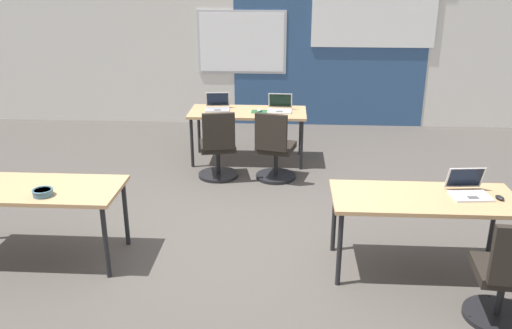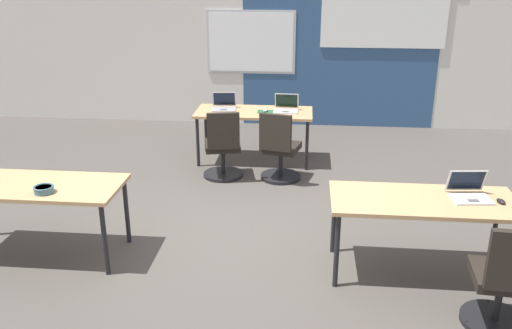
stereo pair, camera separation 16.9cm
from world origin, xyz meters
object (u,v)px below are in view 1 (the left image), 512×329
(laptop_far_left, at_px, (218,106))
(laptop_near_right_end, at_px, (469,190))
(mouse_far_right, at_px, (259,110))
(desk_near_left, at_px, (33,193))
(laptop_far_right, at_px, (280,107))
(chair_far_left, at_px, (218,151))
(snack_bowl, at_px, (43,192))
(desk_far_center, at_px, (248,115))
(chair_near_right_end, at_px, (507,282))
(chair_far_right, at_px, (275,152))
(mouse_near_right_end, at_px, (500,198))
(desk_near_right, at_px, (424,203))

(laptop_far_left, distance_m, laptop_near_right_end, 3.80)
(laptop_far_left, relative_size, mouse_far_right, 3.25)
(desk_near_left, height_order, laptop_far_left, laptop_far_left)
(laptop_far_right, bearing_deg, chair_far_left, -134.12)
(chair_far_left, height_order, laptop_far_right, laptop_far_right)
(chair_far_left, xyz_separation_m, snack_bowl, (-1.24, -2.28, 0.38))
(desk_far_center, height_order, snack_bowl, snack_bowl)
(laptop_far_left, height_order, chair_far_left, laptop_far_left)
(desk_near_left, height_order, desk_far_center, same)
(chair_near_right_end, xyz_separation_m, mouse_far_right, (-2.05, 3.55, 0.36))
(chair_far_right, bearing_deg, mouse_far_right, -57.55)
(chair_far_left, xyz_separation_m, laptop_near_right_end, (2.47, -2.04, 0.39))
(desk_near_left, bearing_deg, laptop_far_left, 65.25)
(mouse_far_right, height_order, chair_far_right, chair_far_right)
(mouse_far_right, relative_size, snack_bowl, 0.63)
(chair_near_right_end, relative_size, laptop_far_right, 2.71)
(desk_near_left, xyz_separation_m, mouse_near_right_end, (4.13, -0.02, 0.08))
(laptop_near_right_end, distance_m, chair_far_right, 2.70)
(snack_bowl, bearing_deg, laptop_far_right, 56.47)
(desk_near_left, height_order, chair_near_right_end, chair_near_right_end)
(desk_near_right, bearing_deg, mouse_near_right_end, -2.15)
(desk_near_left, bearing_deg, laptop_near_right_end, 0.95)
(desk_far_center, bearing_deg, laptop_far_left, 170.68)
(desk_far_center, distance_m, laptop_near_right_end, 3.47)
(desk_far_center, height_order, laptop_far_left, laptop_far_left)
(desk_near_left, xyz_separation_m, laptop_far_left, (1.32, 2.87, 0.11))
(laptop_far_left, bearing_deg, laptop_far_right, -7.92)
(laptop_far_left, xyz_separation_m, chair_near_right_end, (2.64, -3.64, -0.39))
(desk_near_left, xyz_separation_m, laptop_far_right, (2.19, 2.84, 0.11))
(desk_near_left, bearing_deg, chair_far_left, 55.93)
(desk_far_center, distance_m, chair_far_right, 0.86)
(mouse_far_right, relative_size, chair_far_right, 0.12)
(laptop_far_left, distance_m, chair_near_right_end, 4.52)
(laptop_near_right_end, bearing_deg, laptop_far_right, 115.42)
(desk_near_left, distance_m, mouse_near_right_end, 4.13)
(laptop_far_left, relative_size, mouse_near_right_end, 3.24)
(laptop_near_right_end, xyz_separation_m, laptop_far_right, (-1.70, 2.78, 0.00))
(laptop_far_right, distance_m, snack_bowl, 3.63)
(snack_bowl, bearing_deg, chair_near_right_end, -8.88)
(mouse_near_right_end, relative_size, chair_far_right, 0.12)
(desk_near_left, xyz_separation_m, mouse_far_right, (1.91, 2.78, 0.08))
(desk_near_right, bearing_deg, laptop_far_left, 127.18)
(mouse_far_right, bearing_deg, desk_near_right, -60.23)
(laptop_far_right, relative_size, mouse_far_right, 3.05)
(chair_far_left, distance_m, mouse_near_right_end, 3.46)
(chair_near_right_end, relative_size, mouse_far_right, 8.28)
(laptop_far_left, height_order, mouse_far_right, laptop_far_left)
(mouse_far_right, distance_m, snack_bowl, 3.43)
(mouse_far_right, bearing_deg, chair_near_right_end, -59.94)
(laptop_near_right_end, relative_size, snack_bowl, 2.03)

